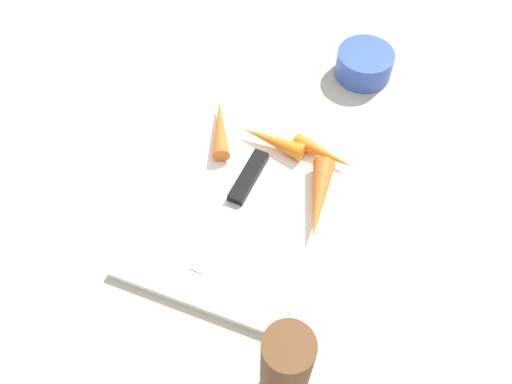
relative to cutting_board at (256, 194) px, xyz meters
name	(u,v)px	position (x,y,z in m)	size (l,w,h in m)	color
ground_plane	(256,197)	(0.00, 0.00, -0.01)	(1.40, 1.40, 0.00)	#ADA8A0
cutting_board	(256,194)	(0.00, 0.00, 0.00)	(0.36, 0.26, 0.01)	white
knife	(244,184)	(0.00, -0.02, 0.01)	(0.20, 0.03, 0.01)	#B7B7BC
carrot_long	(220,127)	(-0.08, -0.09, 0.02)	(0.03, 0.03, 0.11)	orange
carrot_shortest	(324,153)	(-0.09, 0.07, 0.02)	(0.02, 0.02, 0.09)	orange
carrot_longest	(319,199)	(-0.01, 0.09, 0.02)	(0.03, 0.03, 0.12)	orange
carrot_short	(272,140)	(-0.08, -0.01, 0.02)	(0.03, 0.03, 0.10)	orange
small_bowl	(364,64)	(-0.29, 0.08, 0.02)	(0.09, 0.09, 0.04)	#3351B2
pepper_grinder	(285,371)	(0.23, 0.12, 0.07)	(0.05, 0.05, 0.16)	brown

